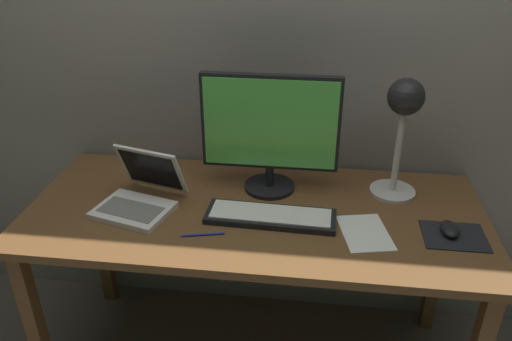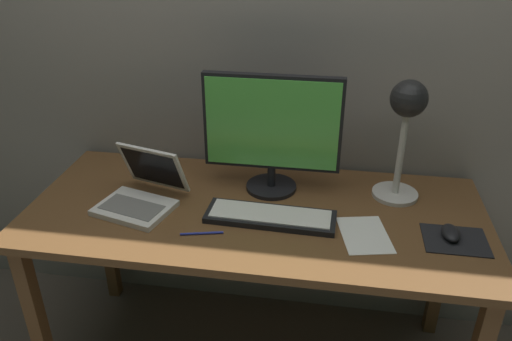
% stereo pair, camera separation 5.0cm
% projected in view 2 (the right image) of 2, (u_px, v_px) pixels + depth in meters
% --- Properties ---
extents(back_wall, '(4.80, 0.06, 2.60)m').
position_uv_depth(back_wall, '(273.00, 23.00, 1.85)').
color(back_wall, gray).
rests_on(back_wall, ground).
extents(desk, '(1.60, 0.70, 0.74)m').
position_uv_depth(desk, '(255.00, 228.00, 1.80)').
color(desk, brown).
rests_on(desk, ground).
extents(monitor, '(0.49, 0.19, 0.44)m').
position_uv_depth(monitor, '(272.00, 129.00, 1.78)').
color(monitor, black).
rests_on(monitor, desk).
extents(keyboard_main, '(0.44, 0.16, 0.03)m').
position_uv_depth(keyboard_main, '(270.00, 216.00, 1.70)').
color(keyboard_main, black).
rests_on(keyboard_main, desk).
extents(laptop, '(0.31, 0.32, 0.20)m').
position_uv_depth(laptop, '(144.00, 188.00, 1.78)').
color(laptop, silver).
rests_on(laptop, desk).
extents(desk_lamp, '(0.17, 0.17, 0.44)m').
position_uv_depth(desk_lamp, '(406.00, 118.00, 1.70)').
color(desk_lamp, beige).
rests_on(desk_lamp, desk).
extents(mousepad, '(0.20, 0.16, 0.00)m').
position_uv_depth(mousepad, '(455.00, 240.00, 1.59)').
color(mousepad, black).
rests_on(mousepad, desk).
extents(mouse, '(0.06, 0.10, 0.03)m').
position_uv_depth(mouse, '(451.00, 233.00, 1.60)').
color(mouse, black).
rests_on(mouse, mousepad).
extents(paper_sheet_near_mouse, '(0.19, 0.24, 0.00)m').
position_uv_depth(paper_sheet_near_mouse, '(365.00, 235.00, 1.62)').
color(paper_sheet_near_mouse, white).
rests_on(paper_sheet_near_mouse, desk).
extents(pen, '(0.14, 0.04, 0.01)m').
position_uv_depth(pen, '(202.00, 233.00, 1.62)').
color(pen, '#2633A5').
rests_on(pen, desk).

